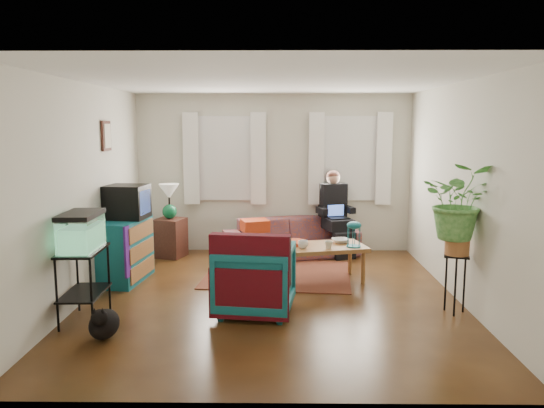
{
  "coord_description": "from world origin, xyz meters",
  "views": [
    {
      "loc": [
        0.08,
        -6.26,
        2.09
      ],
      "look_at": [
        0.0,
        0.4,
        1.1
      ],
      "focal_mm": 35.0,
      "sensor_mm": 36.0,
      "label": 1
    }
  ],
  "objects_px": {
    "armchair": "(255,275)",
    "coffee_table": "(320,263)",
    "sofa": "(291,232)",
    "plant_stand": "(455,284)",
    "side_table": "(170,238)",
    "dresser": "(125,250)",
    "aquarium_stand": "(84,285)"
  },
  "relations": [
    {
      "from": "aquarium_stand",
      "to": "coffee_table",
      "type": "distance_m",
      "value": 3.04
    },
    {
      "from": "side_table",
      "to": "armchair",
      "type": "relative_size",
      "value": 0.73
    },
    {
      "from": "side_table",
      "to": "dresser",
      "type": "relative_size",
      "value": 0.66
    },
    {
      "from": "armchair",
      "to": "coffee_table",
      "type": "distance_m",
      "value": 1.47
    },
    {
      "from": "sofa",
      "to": "coffee_table",
      "type": "height_order",
      "value": "sofa"
    },
    {
      "from": "sofa",
      "to": "plant_stand",
      "type": "distance_m",
      "value": 3.12
    },
    {
      "from": "armchair",
      "to": "aquarium_stand",
      "type": "bearing_deg",
      "value": 16.99
    },
    {
      "from": "aquarium_stand",
      "to": "armchair",
      "type": "distance_m",
      "value": 1.85
    },
    {
      "from": "sofa",
      "to": "dresser",
      "type": "bearing_deg",
      "value": -166.76
    },
    {
      "from": "side_table",
      "to": "coffee_table",
      "type": "relative_size",
      "value": 0.52
    },
    {
      "from": "dresser",
      "to": "sofa",
      "type": "bearing_deg",
      "value": 37.84
    },
    {
      "from": "side_table",
      "to": "aquarium_stand",
      "type": "height_order",
      "value": "aquarium_stand"
    },
    {
      "from": "dresser",
      "to": "aquarium_stand",
      "type": "xyz_separation_m",
      "value": [
        -0.01,
        -1.49,
        -0.03
      ]
    },
    {
      "from": "sofa",
      "to": "coffee_table",
      "type": "distance_m",
      "value": 1.41
    },
    {
      "from": "armchair",
      "to": "plant_stand",
      "type": "xyz_separation_m",
      "value": [
        2.23,
        -0.01,
        -0.09
      ]
    },
    {
      "from": "armchair",
      "to": "coffee_table",
      "type": "height_order",
      "value": "armchair"
    },
    {
      "from": "side_table",
      "to": "coffee_table",
      "type": "height_order",
      "value": "side_table"
    },
    {
      "from": "sofa",
      "to": "plant_stand",
      "type": "height_order",
      "value": "sofa"
    },
    {
      "from": "plant_stand",
      "to": "aquarium_stand",
      "type": "bearing_deg",
      "value": -175.98
    },
    {
      "from": "coffee_table",
      "to": "plant_stand",
      "type": "distance_m",
      "value": 1.86
    },
    {
      "from": "sofa",
      "to": "plant_stand",
      "type": "bearing_deg",
      "value": -73.08
    },
    {
      "from": "sofa",
      "to": "plant_stand",
      "type": "relative_size",
      "value": 3.1
    },
    {
      "from": "side_table",
      "to": "plant_stand",
      "type": "height_order",
      "value": "plant_stand"
    },
    {
      "from": "dresser",
      "to": "plant_stand",
      "type": "relative_size",
      "value": 1.4
    },
    {
      "from": "dresser",
      "to": "armchair",
      "type": "xyz_separation_m",
      "value": [
        1.82,
        -1.19,
        0.0
      ]
    },
    {
      "from": "dresser",
      "to": "plant_stand",
      "type": "bearing_deg",
      "value": -9.58
    },
    {
      "from": "side_table",
      "to": "armchair",
      "type": "distance_m",
      "value": 2.93
    },
    {
      "from": "side_table",
      "to": "plant_stand",
      "type": "distance_m",
      "value": 4.5
    },
    {
      "from": "side_table",
      "to": "coffee_table",
      "type": "distance_m",
      "value": 2.65
    },
    {
      "from": "coffee_table",
      "to": "plant_stand",
      "type": "xyz_separation_m",
      "value": [
        1.41,
        -1.21,
        0.09
      ]
    },
    {
      "from": "coffee_table",
      "to": "dresser",
      "type": "bearing_deg",
      "value": 167.33
    },
    {
      "from": "coffee_table",
      "to": "side_table",
      "type": "bearing_deg",
      "value": 136.92
    }
  ]
}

